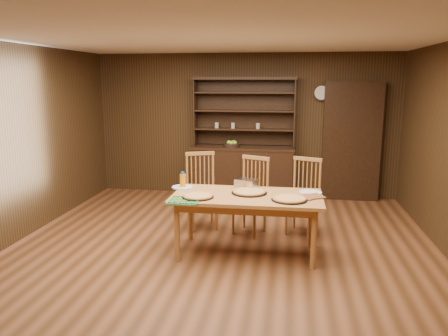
% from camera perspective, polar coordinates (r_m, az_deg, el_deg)
% --- Properties ---
extents(floor, '(6.00, 6.00, 0.00)m').
position_cam_1_polar(floor, '(5.49, -0.62, -11.32)').
color(floor, brown).
rests_on(floor, ground).
extents(room_shell, '(6.00, 6.00, 6.00)m').
position_cam_1_polar(room_shell, '(5.09, -0.66, 5.27)').
color(room_shell, silver).
rests_on(room_shell, floor).
extents(china_hutch, '(1.84, 0.52, 2.17)m').
position_cam_1_polar(china_hutch, '(7.94, 2.54, 0.35)').
color(china_hutch, black).
rests_on(china_hutch, floor).
extents(doorway, '(1.00, 0.18, 2.10)m').
position_cam_1_polar(doorway, '(8.04, 16.29, 3.32)').
color(doorway, black).
rests_on(doorway, floor).
extents(wall_clock, '(0.30, 0.05, 0.30)m').
position_cam_1_polar(wall_clock, '(7.97, 12.61, 9.57)').
color(wall_clock, black).
rests_on(wall_clock, room_shell).
extents(dining_table, '(1.81, 0.91, 0.75)m').
position_cam_1_polar(dining_table, '(5.35, 3.03, -4.42)').
color(dining_table, '#BD8141').
rests_on(dining_table, floor).
extents(chair_left, '(0.58, 0.56, 1.10)m').
position_cam_1_polar(chair_left, '(6.37, -2.96, -2.58)').
color(chair_left, '#A36738').
rests_on(chair_left, floor).
extents(chair_center, '(0.57, 0.56, 1.08)m').
position_cam_1_polar(chair_center, '(6.15, 3.69, -3.21)').
color(chair_center, '#A36738').
rests_on(chair_center, floor).
extents(chair_right, '(0.56, 0.54, 1.06)m').
position_cam_1_polar(chair_right, '(6.23, 10.44, -3.27)').
color(chair_right, '#A36738').
rests_on(chair_right, floor).
extents(pizza_left, '(0.38, 0.38, 0.04)m').
position_cam_1_polar(pizza_left, '(5.21, -3.44, -3.68)').
color(pizza_left, black).
rests_on(pizza_left, dining_table).
extents(pizza_right, '(0.42, 0.42, 0.04)m').
position_cam_1_polar(pizza_right, '(5.14, 8.53, -4.00)').
color(pizza_right, black).
rests_on(pizza_right, dining_table).
extents(pizza_center, '(0.44, 0.44, 0.04)m').
position_cam_1_polar(pizza_center, '(5.40, 3.32, -3.13)').
color(pizza_center, black).
rests_on(pizza_center, dining_table).
extents(cooling_rack, '(0.39, 0.39, 0.02)m').
position_cam_1_polar(cooling_rack, '(5.08, -5.26, -4.23)').
color(cooling_rack, '#0CA050').
rests_on(cooling_rack, dining_table).
extents(plate_left, '(0.28, 0.28, 0.02)m').
position_cam_1_polar(plate_left, '(5.69, -5.42, -2.50)').
color(plate_left, white).
rests_on(plate_left, dining_table).
extents(plate_right, '(0.29, 0.29, 0.02)m').
position_cam_1_polar(plate_right, '(5.51, 11.19, -3.15)').
color(plate_right, white).
rests_on(plate_right, dining_table).
extents(foil_dish, '(0.32, 0.28, 0.11)m').
position_cam_1_polar(foil_dish, '(5.70, 2.96, -1.98)').
color(foil_dish, white).
rests_on(foil_dish, dining_table).
extents(juice_bottle, '(0.08, 0.08, 0.21)m').
position_cam_1_polar(juice_bottle, '(5.66, -5.41, -1.65)').
color(juice_bottle, orange).
rests_on(juice_bottle, dining_table).
extents(pot_holder_a, '(0.30, 0.30, 0.02)m').
position_cam_1_polar(pot_holder_a, '(5.33, 11.58, -3.66)').
color(pot_holder_a, red).
rests_on(pot_holder_a, dining_table).
extents(pot_holder_b, '(0.29, 0.29, 0.02)m').
position_cam_1_polar(pot_holder_b, '(5.28, 10.80, -3.77)').
color(pot_holder_b, red).
rests_on(pot_holder_b, dining_table).
extents(fruit_bowl, '(0.29, 0.29, 0.12)m').
position_cam_1_polar(fruit_bowl, '(7.84, 1.02, 3.08)').
color(fruit_bowl, black).
rests_on(fruit_bowl, china_hutch).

